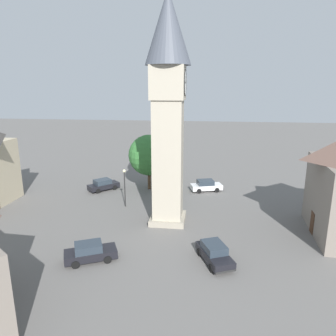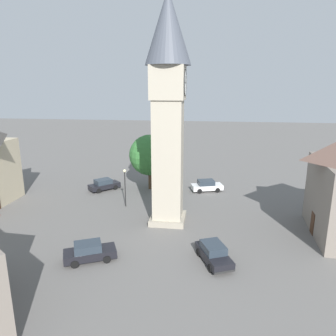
{
  "view_description": "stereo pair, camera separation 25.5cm",
  "coord_description": "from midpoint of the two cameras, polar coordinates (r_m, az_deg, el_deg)",
  "views": [
    {
      "loc": [
        30.2,
        3.88,
        13.58
      ],
      "look_at": [
        0.0,
        0.0,
        5.73
      ],
      "focal_mm": 33.65,
      "sensor_mm": 36.0,
      "label": 1
    },
    {
      "loc": [
        30.16,
        4.14,
        13.58
      ],
      "look_at": [
        0.0,
        0.0,
        5.73
      ],
      "focal_mm": 33.65,
      "sensor_mm": 36.0,
      "label": 2
    }
  ],
  "objects": [
    {
      "name": "tree",
      "position": [
        42.25,
        -3.17,
        2.35
      ],
      "size": [
        5.47,
        5.47,
        7.48
      ],
      "color": "brown",
      "rests_on": "ground"
    },
    {
      "name": "car_blue_kerb",
      "position": [
        26.85,
        -13.76,
        -14.52
      ],
      "size": [
        3.28,
        4.45,
        1.53
      ],
      "color": "black",
      "rests_on": "ground"
    },
    {
      "name": "pedestrian",
      "position": [
        38.82,
        -0.41,
        -4.44
      ],
      "size": [
        0.31,
        0.54,
        1.69
      ],
      "color": "black",
      "rests_on": "ground"
    },
    {
      "name": "car_red_corner",
      "position": [
        43.54,
        -11.34,
        -2.96
      ],
      "size": [
        4.12,
        4.1,
        1.53
      ],
      "color": "black",
      "rests_on": "ground"
    },
    {
      "name": "car_silver_kerb",
      "position": [
        42.57,
        7.21,
        -3.19
      ],
      "size": [
        2.82,
        4.44,
        1.53
      ],
      "color": "white",
      "rests_on": "ground"
    },
    {
      "name": "clock_tower",
      "position": [
        30.45,
        0.25,
        13.43
      ],
      "size": [
        4.29,
        4.29,
        22.26
      ],
      "color": "gray",
      "rests_on": "ground"
    },
    {
      "name": "car_white_side",
      "position": [
        26.2,
        8.55,
        -15.02
      ],
      "size": [
        4.46,
        3.18,
        1.53
      ],
      "color": "black",
      "rests_on": "ground"
    },
    {
      "name": "ground_plane",
      "position": [
        33.34,
        0.22,
        -9.59
      ],
      "size": [
        200.0,
        200.0,
        0.0
      ],
      "primitive_type": "plane",
      "color": "#605E5B"
    },
    {
      "name": "lamp_post",
      "position": [
        36.56,
        -7.62,
        -2.42
      ],
      "size": [
        0.36,
        0.36,
        4.49
      ],
      "color": "black",
      "rests_on": "ground"
    }
  ]
}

